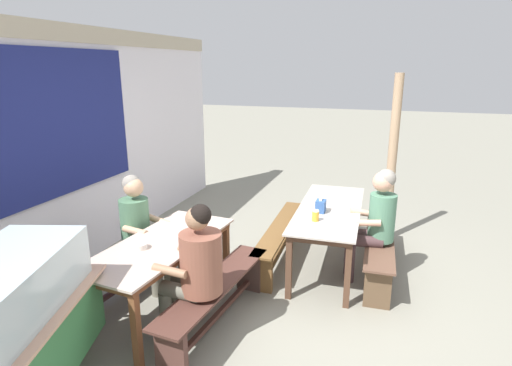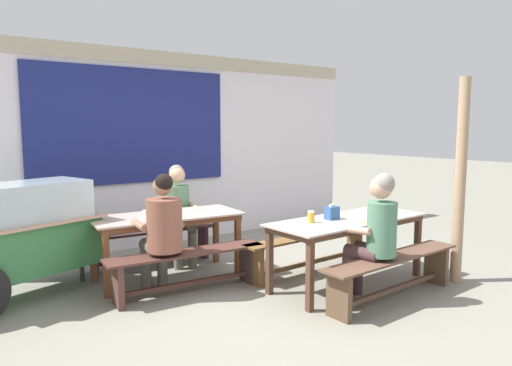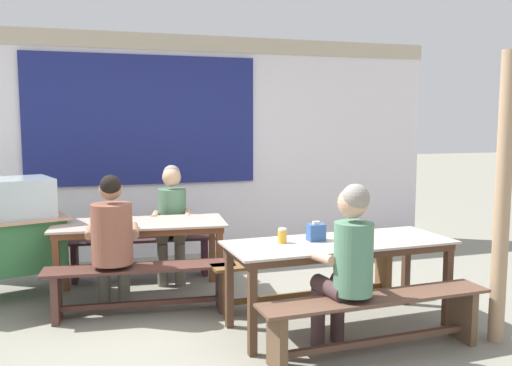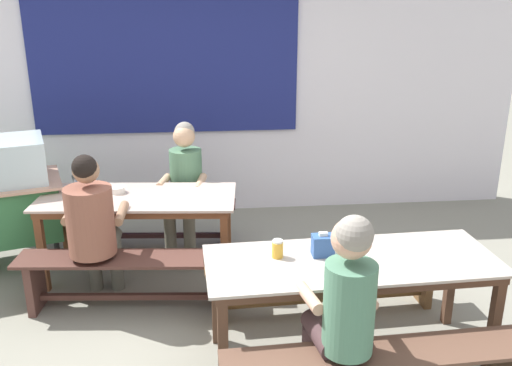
{
  "view_description": "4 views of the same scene",
  "coord_description": "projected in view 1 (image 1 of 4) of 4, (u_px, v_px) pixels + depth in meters",
  "views": [
    {
      "loc": [
        -3.88,
        -0.93,
        2.33
      ],
      "look_at": [
        0.32,
        0.49,
        1.08
      ],
      "focal_mm": 29.32,
      "sensor_mm": 36.0,
      "label": 1
    },
    {
      "loc": [
        -2.96,
        -3.73,
        1.72
      ],
      "look_at": [
        0.17,
        0.63,
        1.07
      ],
      "focal_mm": 32.93,
      "sensor_mm": 36.0,
      "label": 2
    },
    {
      "loc": [
        -1.2,
        -4.28,
        1.72
      ],
      "look_at": [
        0.39,
        0.89,
        1.1
      ],
      "focal_mm": 38.26,
      "sensor_mm": 36.0,
      "label": 3
    },
    {
      "loc": [
        -0.18,
        -3.39,
        2.33
      ],
      "look_at": [
        0.19,
        0.29,
        1.08
      ],
      "focal_mm": 38.65,
      "sensor_mm": 36.0,
      "label": 4
    }
  ],
  "objects": [
    {
      "name": "ground_plane",
      "position": [
        290.0,
        292.0,
        4.46
      ],
      "size": [
        40.0,
        40.0,
        0.0
      ],
      "primitive_type": "plane",
      "color": "gray"
    },
    {
      "name": "backdrop_wall",
      "position": [
        72.0,
        143.0,
        4.84
      ],
      "size": [
        6.7,
        0.23,
        2.78
      ],
      "color": "white",
      "rests_on": "ground_plane"
    },
    {
      "name": "dining_table_far",
      "position": [
        161.0,
        250.0,
        3.93
      ],
      "size": [
        1.71,
        0.85,
        0.73
      ],
      "color": "#C4AC9D",
      "rests_on": "ground_plane"
    },
    {
      "name": "dining_table_near",
      "position": [
        329.0,
        214.0,
        4.88
      ],
      "size": [
        1.91,
        0.78,
        0.73
      ],
      "color": "#B8ADA0",
      "rests_on": "ground_plane"
    },
    {
      "name": "bench_far_back",
      "position": [
        116.0,
        272.0,
        4.25
      ],
      "size": [
        1.64,
        0.4,
        0.44
      ],
      "color": "#422727",
      "rests_on": "ground_plane"
    },
    {
      "name": "bench_far_front",
      "position": [
        216.0,
        297.0,
        3.8
      ],
      "size": [
        1.69,
        0.47,
        0.44
      ],
      "color": "#4D2D25",
      "rests_on": "ground_plane"
    },
    {
      "name": "bench_near_back",
      "position": [
        280.0,
        237.0,
        5.14
      ],
      "size": [
        1.86,
        0.32,
        0.44
      ],
      "color": "brown",
      "rests_on": "ground_plane"
    },
    {
      "name": "bench_near_front",
      "position": [
        379.0,
        248.0,
        4.82
      ],
      "size": [
        1.82,
        0.38,
        0.44
      ],
      "color": "brown",
      "rests_on": "ground_plane"
    },
    {
      "name": "food_cart",
      "position": [
        10.0,
        331.0,
        2.69
      ],
      "size": [
        1.88,
        1.2,
        1.17
      ],
      "color": "#377944",
      "rests_on": "ground_plane"
    },
    {
      "name": "person_left_back_turned",
      "position": [
        195.0,
        265.0,
        3.5
      ],
      "size": [
        0.48,
        0.55,
        1.26
      ],
      "color": "#626053",
      "rests_on": "ground_plane"
    },
    {
      "name": "person_near_front",
      "position": [
        375.0,
        218.0,
        4.53
      ],
      "size": [
        0.43,
        0.52,
        1.28
      ],
      "color": "#483133",
      "rests_on": "ground_plane"
    },
    {
      "name": "person_center_facing",
      "position": [
        140.0,
        225.0,
        4.41
      ],
      "size": [
        0.47,
        0.56,
        1.24
      ],
      "color": "#6C6757",
      "rests_on": "ground_plane"
    },
    {
      "name": "tissue_box",
      "position": [
        321.0,
        206.0,
        4.7
      ],
      "size": [
        0.14,
        0.1,
        0.16
      ],
      "color": "#315698",
      "rests_on": "dining_table_near"
    },
    {
      "name": "condiment_jar",
      "position": [
        315.0,
        216.0,
        4.44
      ],
      "size": [
        0.07,
        0.07,
        0.12
      ],
      "color": "gold",
      "rests_on": "dining_table_near"
    },
    {
      "name": "soup_bowl",
      "position": [
        140.0,
        246.0,
        3.77
      ],
      "size": [
        0.13,
        0.13,
        0.05
      ],
      "primitive_type": "cylinder",
      "color": "silver",
      "rests_on": "dining_table_far"
    },
    {
      "name": "wooden_support_post",
      "position": [
        392.0,
        160.0,
        5.52
      ],
      "size": [
        0.12,
        0.12,
        2.24
      ],
      "primitive_type": "cylinder",
      "color": "tan",
      "rests_on": "ground_plane"
    }
  ]
}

